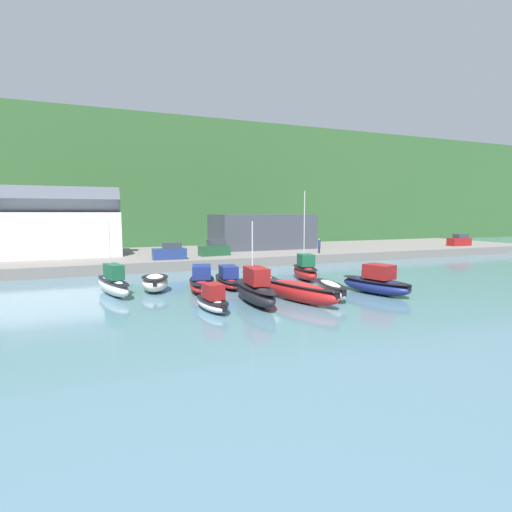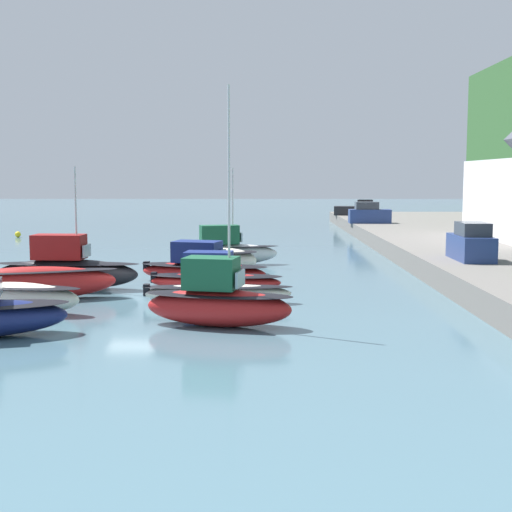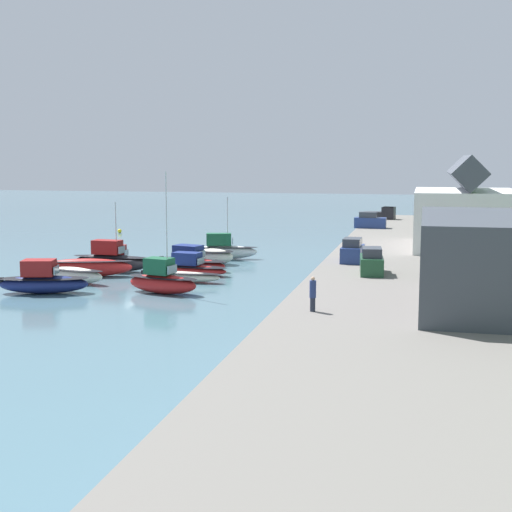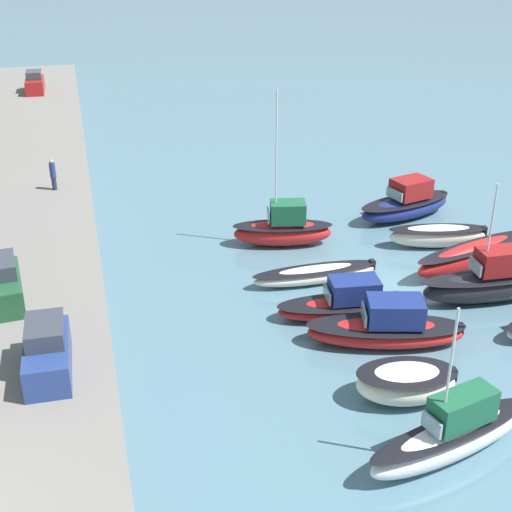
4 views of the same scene
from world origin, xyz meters
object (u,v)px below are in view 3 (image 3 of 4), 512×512
(moored_boat_1, at_px, (213,256))
(parked_car_3, at_px, (372,262))
(parked_car_2, at_px, (370,221))
(moored_boat_4, at_px, (180,276))
(moored_boat_6, at_px, (119,258))
(moored_boat_2, at_px, (191,261))
(moored_boat_8, at_px, (85,267))
(parked_car_1, at_px, (353,251))
(mooring_buoy_0, at_px, (120,231))
(moored_boat_5, at_px, (162,280))
(pickup_truck_0, at_px, (382,214))
(moored_boat_3, at_px, (190,267))
(moored_boat_0, at_px, (222,250))
(moored_boat_9, at_px, (73,275))
(moored_boat_10, at_px, (43,281))
(person_on_quay, at_px, (313,294))
(moored_boat_7, at_px, (111,260))

(moored_boat_1, bearing_deg, parked_car_3, 65.82)
(moored_boat_1, relative_size, parked_car_2, 1.09)
(moored_boat_4, relative_size, moored_boat_6, 1.45)
(moored_boat_2, distance_m, moored_boat_8, 9.92)
(parked_car_1, height_order, mooring_buoy_0, parked_car_1)
(moored_boat_5, bearing_deg, pickup_truck_0, 178.96)
(mooring_buoy_0, bearing_deg, moored_boat_3, 33.17)
(moored_boat_0, height_order, moored_boat_9, moored_boat_0)
(parked_car_2, height_order, parked_car_3, same)
(moored_boat_10, bearing_deg, moored_boat_5, 88.02)
(person_on_quay, bearing_deg, moored_boat_7, -130.97)
(moored_boat_9, relative_size, person_on_quay, 2.93)
(moored_boat_7, height_order, parked_car_3, moored_boat_7)
(moored_boat_3, relative_size, moored_boat_4, 1.01)
(moored_boat_8, distance_m, parked_car_1, 24.05)
(moored_boat_6, bearing_deg, moored_boat_9, -3.22)
(parked_car_2, bearing_deg, person_on_quay, 1.01)
(parked_car_2, bearing_deg, moored_boat_3, -20.45)
(moored_boat_1, relative_size, moored_boat_9, 0.73)
(moored_boat_1, height_order, moored_boat_5, moored_boat_5)
(moored_boat_2, distance_m, person_on_quay, 26.46)
(moored_boat_8, bearing_deg, moored_boat_6, 163.24)
(pickup_truck_0, height_order, person_on_quay, person_on_quay)
(moored_boat_4, relative_size, person_on_quay, 3.37)
(moored_boat_5, height_order, moored_boat_6, moored_boat_5)
(pickup_truck_0, bearing_deg, moored_boat_9, -13.44)
(moored_boat_7, xyz_separation_m, parked_car_3, (3.83, 24.53, 1.10))
(moored_boat_2, bearing_deg, moored_boat_5, 22.73)
(moored_boat_1, distance_m, moored_boat_4, 10.86)
(moored_boat_3, height_order, parked_car_3, parked_car_3)
(moored_boat_6, distance_m, moored_boat_8, 7.25)
(moored_boat_10, height_order, parked_car_2, parked_car_2)
(moored_boat_2, xyz_separation_m, moored_boat_6, (-1.23, -7.93, -0.14))
(moored_boat_5, bearing_deg, moored_boat_3, -163.49)
(moored_boat_7, distance_m, parked_car_2, 41.38)
(moored_boat_5, distance_m, moored_boat_10, 9.37)
(person_on_quay, bearing_deg, pickup_truck_0, 179.88)
(moored_boat_2, xyz_separation_m, mooring_buoy_0, (-30.40, -20.87, -0.56))
(pickup_truck_0, relative_size, person_on_quay, 2.31)
(moored_boat_2, relative_size, parked_car_1, 1.86)
(moored_boat_10, bearing_deg, person_on_quay, 56.03)
(parked_car_1, height_order, person_on_quay, parked_car_1)
(parked_car_1, bearing_deg, pickup_truck_0, 90.97)
(moored_boat_10, bearing_deg, moored_boat_6, 166.47)
(parked_car_3, height_order, mooring_buoy_0, parked_car_3)
(moored_boat_4, xyz_separation_m, moored_boat_5, (5.18, 0.35, 0.54))
(moored_boat_1, height_order, moored_boat_10, moored_boat_10)
(moored_boat_10, xyz_separation_m, parked_car_1, (-14.25, 22.80, 1.22))
(moored_boat_3, bearing_deg, moored_boat_1, -174.86)
(moored_boat_4, height_order, parked_car_2, parked_car_2)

